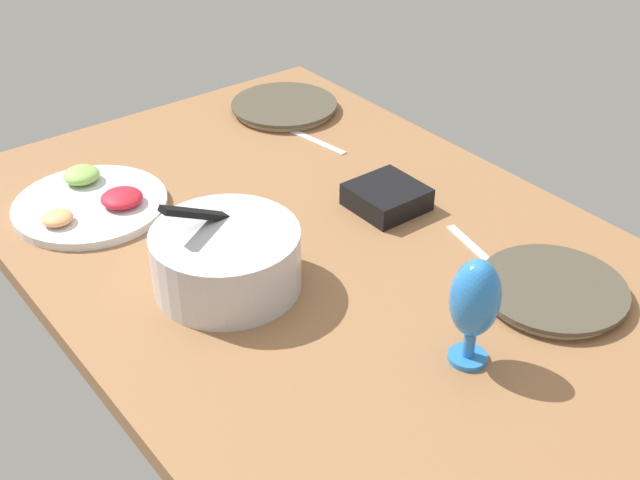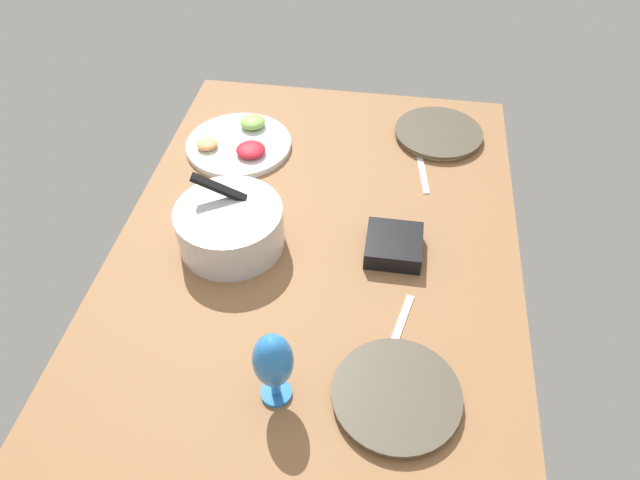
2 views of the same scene
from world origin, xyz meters
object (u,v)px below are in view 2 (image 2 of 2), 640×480
Objects in this scene: dinner_plate_left at (396,396)px; square_bowl_black at (394,245)px; fruit_platter at (240,143)px; hurricane_glass_blue at (273,362)px; dinner_plate_right at (438,134)px; mixing_bowl at (230,225)px.

dinner_plate_left is 1.90× the size of square_bowl_black.
fruit_platter is at bearing 33.77° from dinner_plate_left.
hurricane_glass_blue is 50.00cm from square_bowl_black.
dinner_plate_right is 76.25cm from mixing_bowl.
dinner_plate_left is 0.83× the size of fruit_platter.
mixing_bowl reaches higher than fruit_platter.
fruit_platter is (79.25, 53.00, 0.21)cm from dinner_plate_left.
mixing_bowl is 46.28cm from hurricane_glass_blue.
dinner_plate_left and dinner_plate_right have the same top height.
dinner_plate_right is 1.94× the size of square_bowl_black.
mixing_bowl is (38.58, 44.76, 5.09)cm from dinner_plate_left.
dinner_plate_right is 102.33cm from hurricane_glass_blue.
fruit_platter is 2.28× the size of square_bowl_black.
dinner_plate_right is (93.87, -7.50, -0.03)cm from dinner_plate_left.
square_bowl_black is at bearing 4.54° from dinner_plate_left.
hurricane_glass_blue reaches higher than fruit_platter.
square_bowl_black is at bearing -25.70° from hurricane_glass_blue.
fruit_platter reaches higher than dinner_plate_left.
hurricane_glass_blue is at bearing 161.60° from dinner_plate_right.
fruit_platter is (40.67, 8.24, -4.88)cm from mixing_bowl.
mixing_bowl is (-55.28, 52.26, 5.11)cm from dinner_plate_right.
dinner_plate_left is at bearing 175.43° from dinner_plate_right.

